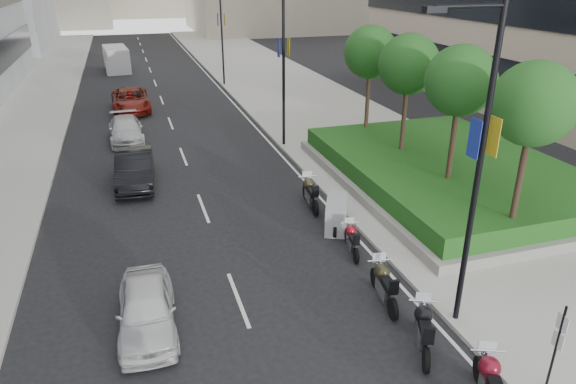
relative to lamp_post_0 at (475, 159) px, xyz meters
name	(u,v)px	position (x,y,z in m)	size (l,w,h in m)	color
ground	(331,378)	(-4.14, -1.00, -5.07)	(160.00, 160.00, 0.00)	black
sidewalk_right	(296,96)	(4.86, 29.00, -4.99)	(10.00, 100.00, 0.15)	#9E9B93
sidewalk_left	(11,116)	(-16.14, 29.00, -4.99)	(8.00, 100.00, 0.15)	#9E9B93
lane_edge	(232,101)	(-0.44, 29.00, -5.06)	(0.12, 100.00, 0.01)	silver
lane_centre	(164,106)	(-5.64, 29.00, -5.06)	(0.12, 100.00, 0.01)	silver
planter	(448,179)	(5.86, 9.00, -4.72)	(10.00, 14.00, 0.40)	gray
hedge	(450,167)	(5.86, 9.00, -4.12)	(9.40, 13.40, 0.80)	#183D11
tree_0	(534,105)	(4.36, 3.00, 0.36)	(2.80, 2.80, 6.30)	#332319
tree_1	(461,81)	(4.36, 7.00, 0.36)	(2.80, 2.80, 6.30)	#332319
tree_2	(409,65)	(4.36, 11.00, 0.36)	(2.80, 2.80, 6.30)	#332319
tree_3	(370,53)	(4.36, 15.00, 0.36)	(2.80, 2.80, 6.30)	#332319
lamp_post_0	(475,159)	(0.00, 0.00, 0.00)	(2.34, 0.45, 9.00)	black
lamp_post_1	(281,58)	(0.00, 17.00, 0.00)	(2.34, 0.45, 9.00)	black
lamp_post_2	(220,26)	(0.00, 35.00, 0.00)	(2.34, 0.45, 9.00)	black
parking_sign	(557,344)	(0.66, -3.00, -3.61)	(0.06, 0.32, 2.50)	black
motorcycle_2	(424,329)	(-1.37, -0.69, -4.45)	(1.15, 2.17, 1.16)	black
motorcycle_3	(384,284)	(-1.39, 1.56, -4.44)	(0.78, 2.33, 1.16)	black
motorcycle_4	(352,239)	(-1.09, 4.62, -4.54)	(0.67, 1.95, 0.98)	black
motorcycle_5	(336,214)	(-0.89, 6.57, -4.47)	(1.53, 2.10, 1.18)	black
motorcycle_6	(310,193)	(-1.18, 8.78, -4.42)	(0.81, 2.42, 1.20)	black
car_a	(147,309)	(-8.39, 2.37, -4.39)	(1.59, 3.96, 1.35)	silver
car_b	(135,168)	(-8.26, 13.68, -4.27)	(1.68, 4.81, 1.59)	black
car_c	(126,130)	(-8.51, 20.93, -4.38)	(1.91, 4.70, 1.36)	#ACADAF
car_d	(131,100)	(-8.00, 28.31, -4.29)	(2.58, 5.60, 1.56)	#5C110B
delivery_van	(117,60)	(-8.80, 45.30, -3.97)	(2.60, 5.76, 2.35)	silver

